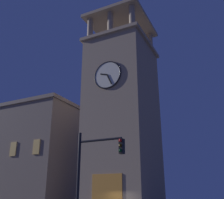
% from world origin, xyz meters
% --- Properties ---
extents(clocktower, '(7.50, 8.45, 26.73)m').
position_xyz_m(clocktower, '(1.50, -5.57, 10.48)').
color(clocktower, gray).
rests_on(clocktower, ground_plane).
extents(adjacent_wing_building, '(19.50, 6.85, 14.24)m').
position_xyz_m(adjacent_wing_building, '(19.42, -6.12, 7.14)').
color(adjacent_wing_building, '#75665B').
rests_on(adjacent_wing_building, ground_plane).
extents(traffic_signal_near, '(2.70, 0.41, 5.36)m').
position_xyz_m(traffic_signal_near, '(-3.48, 9.56, 3.47)').
color(traffic_signal_near, black).
rests_on(traffic_signal_near, ground_plane).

